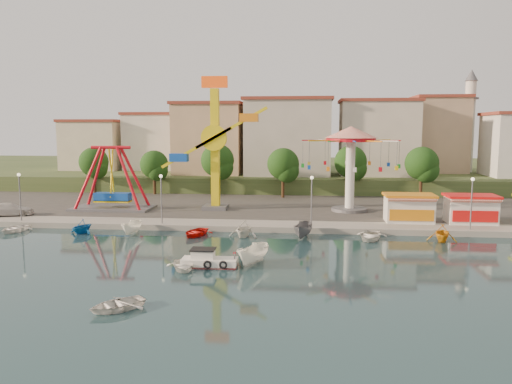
# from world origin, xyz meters

# --- Properties ---
(ground) EXTENTS (200.00, 200.00, 0.00)m
(ground) POSITION_xyz_m (0.00, 0.00, 0.00)
(ground) COLOR #142E38
(ground) RESTS_ON ground
(quay_deck) EXTENTS (200.00, 100.00, 0.60)m
(quay_deck) POSITION_xyz_m (0.00, 62.00, 0.30)
(quay_deck) COLOR #9E998E
(quay_deck) RESTS_ON ground
(asphalt_pad) EXTENTS (90.00, 28.00, 0.01)m
(asphalt_pad) POSITION_xyz_m (0.00, 30.00, 0.60)
(asphalt_pad) COLOR #4C4944
(asphalt_pad) RESTS_ON quay_deck
(hill_terrace) EXTENTS (200.00, 60.00, 3.00)m
(hill_terrace) POSITION_xyz_m (0.00, 67.00, 1.50)
(hill_terrace) COLOR #384C26
(hill_terrace) RESTS_ON ground
(pirate_ship_ride) EXTENTS (10.00, 5.00, 8.00)m
(pirate_ship_ride) POSITION_xyz_m (-16.85, 21.46, 4.39)
(pirate_ship_ride) COLOR #59595E
(pirate_ship_ride) RESTS_ON quay_deck
(kamikaze_tower) EXTENTS (8.91, 3.10, 16.50)m
(kamikaze_tower) POSITION_xyz_m (-3.47, 22.64, 8.34)
(kamikaze_tower) COLOR #59595E
(kamikaze_tower) RESTS_ON quay_deck
(wave_swinger) EXTENTS (11.60, 11.60, 10.40)m
(wave_swinger) POSITION_xyz_m (12.75, 23.17, 8.20)
(wave_swinger) COLOR #59595E
(wave_swinger) RESTS_ON quay_deck
(booth_left) EXTENTS (5.40, 3.78, 3.08)m
(booth_left) POSITION_xyz_m (18.59, 16.49, 2.16)
(booth_left) COLOR white
(booth_left) RESTS_ON quay_deck
(booth_mid) EXTENTS (5.40, 3.78, 3.08)m
(booth_mid) POSITION_xyz_m (25.08, 16.49, 2.16)
(booth_mid) COLOR white
(booth_mid) RESTS_ON quay_deck
(lamp_post_0) EXTENTS (0.14, 0.14, 5.00)m
(lamp_post_0) POSITION_xyz_m (-24.00, 13.00, 3.10)
(lamp_post_0) COLOR #59595E
(lamp_post_0) RESTS_ON quay_deck
(lamp_post_1) EXTENTS (0.14, 0.14, 5.00)m
(lamp_post_1) POSITION_xyz_m (-8.00, 13.00, 3.10)
(lamp_post_1) COLOR #59595E
(lamp_post_1) RESTS_ON quay_deck
(lamp_post_2) EXTENTS (0.14, 0.14, 5.00)m
(lamp_post_2) POSITION_xyz_m (8.00, 13.00, 3.10)
(lamp_post_2) COLOR #59595E
(lamp_post_2) RESTS_ON quay_deck
(lamp_post_3) EXTENTS (0.14, 0.14, 5.00)m
(lamp_post_3) POSITION_xyz_m (24.00, 13.00, 3.10)
(lamp_post_3) COLOR #59595E
(lamp_post_3) RESTS_ON quay_deck
(tree_0) EXTENTS (4.60, 4.60, 7.19)m
(tree_0) POSITION_xyz_m (-26.00, 36.98, 5.47)
(tree_0) COLOR #382314
(tree_0) RESTS_ON quay_deck
(tree_1) EXTENTS (4.35, 4.35, 6.80)m
(tree_1) POSITION_xyz_m (-16.00, 36.24, 5.20)
(tree_1) COLOR #382314
(tree_1) RESTS_ON quay_deck
(tree_2) EXTENTS (5.02, 5.02, 7.85)m
(tree_2) POSITION_xyz_m (-6.00, 35.81, 5.92)
(tree_2) COLOR #382314
(tree_2) RESTS_ON quay_deck
(tree_3) EXTENTS (4.68, 4.68, 7.32)m
(tree_3) POSITION_xyz_m (4.00, 34.36, 5.55)
(tree_3) COLOR #382314
(tree_3) RESTS_ON quay_deck
(tree_4) EXTENTS (4.86, 4.86, 7.60)m
(tree_4) POSITION_xyz_m (14.00, 37.35, 5.75)
(tree_4) COLOR #382314
(tree_4) RESTS_ON quay_deck
(tree_5) EXTENTS (4.83, 4.83, 7.54)m
(tree_5) POSITION_xyz_m (24.00, 35.54, 5.71)
(tree_5) COLOR #382314
(tree_5) RESTS_ON quay_deck
(building_0) EXTENTS (9.26, 9.53, 11.87)m
(building_0) POSITION_xyz_m (-33.37, 46.06, 8.93)
(building_0) COLOR beige
(building_0) RESTS_ON hill_terrace
(building_1) EXTENTS (12.33, 9.01, 8.63)m
(building_1) POSITION_xyz_m (-21.33, 51.38, 7.32)
(building_1) COLOR silver
(building_1) RESTS_ON hill_terrace
(building_2) EXTENTS (11.95, 9.28, 11.23)m
(building_2) POSITION_xyz_m (-8.19, 51.96, 8.62)
(building_2) COLOR tan
(building_2) RESTS_ON hill_terrace
(building_3) EXTENTS (12.59, 10.50, 9.20)m
(building_3) POSITION_xyz_m (5.60, 48.80, 7.60)
(building_3) COLOR beige
(building_3) RESTS_ON hill_terrace
(building_4) EXTENTS (10.75, 9.23, 9.24)m
(building_4) POSITION_xyz_m (19.07, 52.20, 7.62)
(building_4) COLOR beige
(building_4) RESTS_ON hill_terrace
(building_5) EXTENTS (12.77, 10.96, 11.21)m
(building_5) POSITION_xyz_m (32.37, 50.33, 8.61)
(building_5) COLOR tan
(building_5) RESTS_ON hill_terrace
(minaret) EXTENTS (2.80, 2.80, 18.00)m
(minaret) POSITION_xyz_m (36.00, 54.00, 12.55)
(minaret) COLOR silver
(minaret) RESTS_ON hill_terrace
(cabin_motorboat) EXTENTS (4.37, 1.83, 1.52)m
(cabin_motorboat) POSITION_xyz_m (-0.14, -1.08, 0.41)
(cabin_motorboat) COLOR white
(cabin_motorboat) RESTS_ON ground
(rowboat_a) EXTENTS (3.30, 3.84, 0.67)m
(rowboat_a) POSITION_xyz_m (-1.89, -2.16, 0.33)
(rowboat_a) COLOR white
(rowboat_a) RESTS_ON ground
(rowboat_b) EXTENTS (4.10, 4.09, 0.70)m
(rowboat_b) POSITION_xyz_m (-3.71, -10.93, 0.35)
(rowboat_b) COLOR white
(rowboat_b) RESTS_ON ground
(skiff) EXTENTS (2.99, 4.48, 1.62)m
(skiff) POSITION_xyz_m (3.35, -0.31, 0.81)
(skiff) COLOR white
(skiff) RESTS_ON ground
(van) EXTENTS (5.52, 3.58, 1.49)m
(van) POSITION_xyz_m (-27.07, 15.83, 1.34)
(van) COLOR silver
(van) RESTS_ON quay_deck
(moored_boat_0) EXTENTS (3.20, 3.98, 0.73)m
(moored_boat_0) POSITION_xyz_m (-22.88, 9.80, 0.37)
(moored_boat_0) COLOR white
(moored_boat_0) RESTS_ON ground
(moored_boat_1) EXTENTS (3.17, 3.44, 1.50)m
(moored_boat_1) POSITION_xyz_m (-15.52, 9.80, 0.75)
(moored_boat_1) COLOR #1361AB
(moored_boat_1) RESTS_ON ground
(moored_boat_2) EXTENTS (1.62, 3.74, 1.41)m
(moored_boat_2) POSITION_xyz_m (-10.20, 9.80, 0.71)
(moored_boat_2) COLOR white
(moored_boat_2) RESTS_ON ground
(moored_boat_3) EXTENTS (3.56, 4.31, 0.78)m
(moored_boat_3) POSITION_xyz_m (-3.62, 9.80, 0.39)
(moored_boat_3) COLOR red
(moored_boat_3) RESTS_ON ground
(moored_boat_4) EXTENTS (3.39, 3.75, 1.73)m
(moored_boat_4) POSITION_xyz_m (1.29, 9.80, 0.87)
(moored_boat_4) COLOR silver
(moored_boat_4) RESTS_ON ground
(moored_boat_5) EXTENTS (2.35, 4.34, 1.59)m
(moored_boat_5) POSITION_xyz_m (7.20, 9.80, 0.79)
(moored_boat_5) COLOR slate
(moored_boat_5) RESTS_ON ground
(moored_boat_6) EXTENTS (3.92, 4.75, 0.86)m
(moored_boat_6) POSITION_xyz_m (13.67, 9.80, 0.43)
(moored_boat_6) COLOR white
(moored_boat_6) RESTS_ON ground
(moored_boat_7) EXTENTS (3.47, 3.79, 1.68)m
(moored_boat_7) POSITION_xyz_m (20.42, 9.80, 0.84)
(moored_boat_7) COLOR orange
(moored_boat_7) RESTS_ON ground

